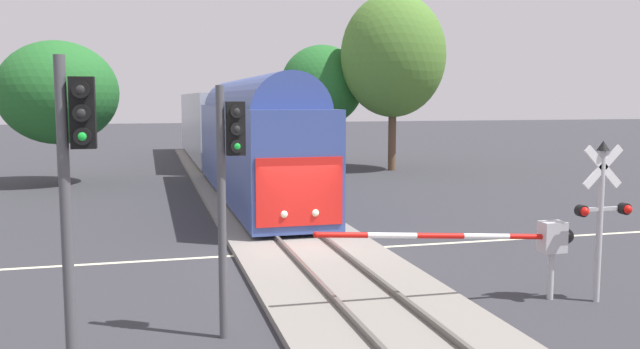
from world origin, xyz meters
The scene contains 11 objects.
ground_plane centered at (0.00, 0.00, 0.00)m, with size 220.00×220.00×0.00m, color #333338.
road_centre_stripe centered at (0.00, 0.00, 0.00)m, with size 44.00×0.20×0.01m.
railway_track centered at (0.00, 0.00, 0.10)m, with size 4.40×80.00×0.32m.
commuter_train centered at (0.00, 19.76, 2.80)m, with size 3.04×40.76×5.16m.
crossing_gate_near centered at (3.57, -6.03, 1.43)m, with size 6.12×0.40×1.85m.
crossing_signal_mast centered at (5.19, -6.48, 2.23)m, with size 1.36×0.44×3.64m.
traffic_signal_median centered at (-3.08, -6.65, 3.23)m, with size 0.53×0.38×4.81m.
traffic_signal_near_left centered at (-5.54, -9.19, 3.46)m, with size 0.53×0.38×5.16m.
oak_behind_train centered at (-9.01, 18.56, 4.87)m, with size 6.22×6.22×7.60m.
elm_centre_background centered at (6.88, 24.30, 5.44)m, with size 5.53×5.53×8.13m.
oak_far_right centered at (10.64, 20.95, 7.27)m, with size 6.62×6.62×11.17m.
Camera 1 is at (-4.54, -19.02, 4.55)m, focal length 37.36 mm.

